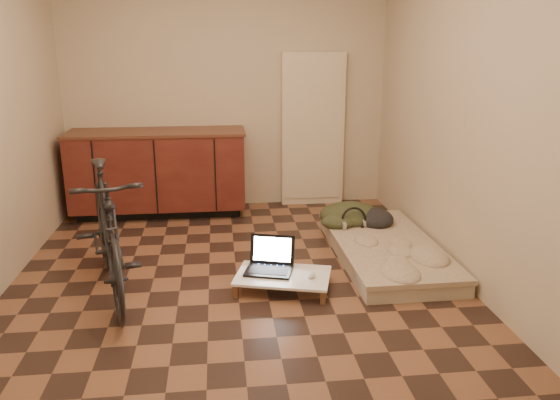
{
  "coord_description": "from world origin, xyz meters",
  "views": [
    {
      "loc": [
        -0.12,
        -4.07,
        1.82
      ],
      "look_at": [
        0.38,
        0.22,
        0.55
      ],
      "focal_mm": 35.0,
      "sensor_mm": 36.0,
      "label": 1
    }
  ],
  "objects": [
    {
      "name": "room_shell",
      "position": [
        0.0,
        0.0,
        1.3
      ],
      "size": [
        3.5,
        4.0,
        2.6
      ],
      "color": "brown",
      "rests_on": "ground"
    },
    {
      "name": "cabinets",
      "position": [
        -0.75,
        1.7,
        0.47
      ],
      "size": [
        1.84,
        0.62,
        0.91
      ],
      "color": "black",
      "rests_on": "ground"
    },
    {
      "name": "appliance_panel",
      "position": [
        0.95,
        1.94,
        0.85
      ],
      "size": [
        0.7,
        0.1,
        1.7
      ],
      "primitive_type": "cube",
      "color": "beige",
      "rests_on": "ground"
    },
    {
      "name": "bicycle",
      "position": [
        -0.93,
        -0.23,
        0.53
      ],
      "size": [
        0.91,
        1.72,
        1.07
      ],
      "primitive_type": "imported",
      "rotation": [
        0.0,
        0.0,
        0.27
      ],
      "color": "black",
      "rests_on": "ground"
    },
    {
      "name": "futon",
      "position": [
        1.3,
        0.21,
        0.07
      ],
      "size": [
        0.84,
        1.74,
        0.15
      ],
      "rotation": [
        0.0,
        0.0,
        0.01
      ],
      "color": "#B3A88F",
      "rests_on": "ground"
    },
    {
      "name": "clothing_pile",
      "position": [
        1.18,
        0.8,
        0.27
      ],
      "size": [
        0.62,
        0.52,
        0.25
      ],
      "primitive_type": null,
      "rotation": [
        0.0,
        0.0,
        0.01
      ],
      "color": "#30361F",
      "rests_on": "futon"
    },
    {
      "name": "headphones",
      "position": [
        1.11,
        0.6,
        0.24
      ],
      "size": [
        0.28,
        0.26,
        0.17
      ],
      "primitive_type": null,
      "rotation": [
        0.0,
        0.0,
        0.06
      ],
      "color": "black",
      "rests_on": "futon"
    },
    {
      "name": "lap_desk",
      "position": [
        0.34,
        -0.3,
        0.1
      ],
      "size": [
        0.8,
        0.63,
        0.12
      ],
      "rotation": [
        0.0,
        0.0,
        -0.27
      ],
      "color": "brown",
      "rests_on": "ground"
    },
    {
      "name": "laptop",
      "position": [
        0.25,
        -0.19,
        0.17
      ],
      "size": [
        0.42,
        0.4,
        0.24
      ],
      "rotation": [
        0.0,
        0.0,
        -0.29
      ],
      "color": "black",
      "rests_on": "lap_desk"
    },
    {
      "name": "mouse",
      "position": [
        0.55,
        -0.38,
        0.13
      ],
      "size": [
        0.1,
        0.11,
        0.03
      ],
      "primitive_type": "ellipsoid",
      "rotation": [
        0.0,
        0.0,
        -0.56
      ],
      "color": "silver",
      "rests_on": "lap_desk"
    }
  ]
}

